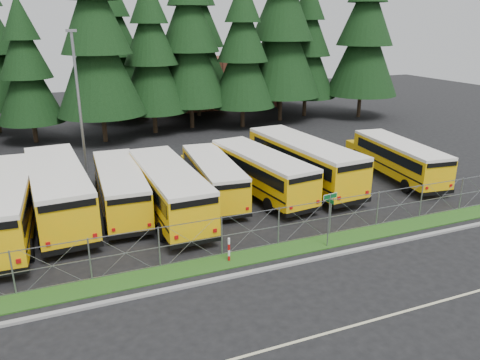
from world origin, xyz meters
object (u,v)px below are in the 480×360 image
Objects in this scene: bus_2 at (120,189)px; bus_6 at (300,162)px; bus_1 at (58,192)px; bus_3 at (167,191)px; street_sign at (329,209)px; light_standard at (79,99)px; bus_east at (396,160)px; bus_4 at (212,178)px; bus_0 at (5,207)px; bus_5 at (258,173)px; striped_bollard at (229,250)px.

bus_2 is 12.00m from bus_6.
bus_1 is at bearing 179.90° from bus_2.
bus_3 is (2.41, -1.67, 0.13)m from bus_2.
light_standard reaches higher than street_sign.
bus_1 is 9.08m from light_standard.
street_sign is at bearing -49.08° from bus_3.
bus_3 is 1.10× the size of bus_east.
street_sign is (3.01, -8.71, 0.75)m from bus_4.
street_sign is (12.08, -8.82, 0.45)m from bus_1.
bus_2 is at bearing 13.53° from bus_0.
bus_1 is 14.97m from street_sign.
bus_0 is at bearing -157.71° from bus_1.
bus_3 is 9.75m from bus_6.
bus_3 is at bearing -174.17° from bus_6.
street_sign is at bearing -24.40° from bus_0.
bus_5 reaches higher than bus_4.
bus_5 is 8.99× the size of striped_bollard.
light_standard is (-1.27, 8.05, 4.16)m from bus_2.
bus_5 is at bearing -1.17° from bus_2.
bus_5 is (8.64, -0.51, 0.07)m from bus_2.
bus_2 is 9.05m from striped_bollard.
light_standard is at bearing 71.55° from bus_1.
bus_4 is at bearing -49.08° from light_standard.
bus_5 is 13.72m from light_standard.
bus_5 reaches higher than bus_2.
light_standard reaches higher than bus_east.
bus_1 is at bearing 28.69° from bus_0.
bus_2 is 5.69m from bus_4.
bus_east reaches higher than striped_bollard.
bus_4 is 3.00m from bus_5.
bus_6 reaches higher than bus_0.
bus_east is (22.41, -1.33, -0.24)m from bus_1.
bus_4 is at bearing 76.13° from striped_bollard.
bus_east is at bearing -0.43° from bus_4.
striped_bollard is (7.03, -8.38, -0.98)m from bus_1.
bus_east is (25.03, -0.06, -0.23)m from bus_0.
bus_1 is 10.06× the size of striped_bollard.
bus_5 is 8.20m from street_sign.
light_standard is at bearing 132.22° from bus_5.
striped_bollard is (-5.05, 0.44, -1.43)m from street_sign.
bus_2 is at bearing 175.87° from bus_6.
bus_3 is at bearing 100.68° from striped_bollard.
bus_0 is 6.10m from bus_2.
bus_0 reaches higher than striped_bollard.
street_sign is (-3.29, -8.77, 0.45)m from bus_6.
bus_3 is at bearing -0.83° from bus_0.
street_sign is 2.34× the size of striped_bollard.
striped_bollard is (-8.35, -8.33, -0.98)m from bus_6.
bus_3 is 9.39× the size of striped_bollard.
bus_east is at bearing 35.93° from street_sign.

